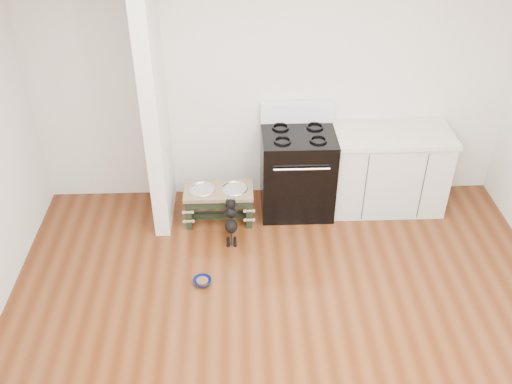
# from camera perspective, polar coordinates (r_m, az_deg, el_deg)

# --- Properties ---
(ground) EXTENTS (5.00, 5.00, 0.00)m
(ground) POSITION_cam_1_polar(r_m,az_deg,el_deg) (4.78, 3.40, -17.04)
(ground) COLOR #48210C
(ground) RESTS_ON ground
(room_shell) EXTENTS (5.00, 5.00, 5.00)m
(room_shell) POSITION_cam_1_polar(r_m,az_deg,el_deg) (3.65, 4.26, -1.13)
(room_shell) COLOR silver
(room_shell) RESTS_ON ground
(partition_wall) EXTENTS (0.15, 0.80, 2.70)m
(partition_wall) POSITION_cam_1_polar(r_m,az_deg,el_deg) (5.63, -10.16, 8.99)
(partition_wall) COLOR silver
(partition_wall) RESTS_ON ground
(oven_range) EXTENTS (0.76, 0.69, 1.14)m
(oven_range) POSITION_cam_1_polar(r_m,az_deg,el_deg) (6.09, 4.14, 2.16)
(oven_range) COLOR black
(oven_range) RESTS_ON ground
(cabinet_run) EXTENTS (1.24, 0.64, 0.91)m
(cabinet_run) POSITION_cam_1_polar(r_m,az_deg,el_deg) (6.30, 13.03, 2.19)
(cabinet_run) COLOR silver
(cabinet_run) RESTS_ON ground
(dog_feeder) EXTENTS (0.72, 0.38, 0.41)m
(dog_feeder) POSITION_cam_1_polar(r_m,az_deg,el_deg) (6.00, -3.75, -0.65)
(dog_feeder) COLOR black
(dog_feeder) RESTS_ON ground
(puppy) EXTENTS (0.13, 0.37, 0.44)m
(puppy) POSITION_cam_1_polar(r_m,az_deg,el_deg) (5.75, -2.51, -2.87)
(puppy) COLOR black
(puppy) RESTS_ON ground
(floor_bowl) EXTENTS (0.22, 0.22, 0.05)m
(floor_bowl) POSITION_cam_1_polar(r_m,az_deg,el_deg) (5.41, -5.39, -8.89)
(floor_bowl) COLOR navy
(floor_bowl) RESTS_ON ground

